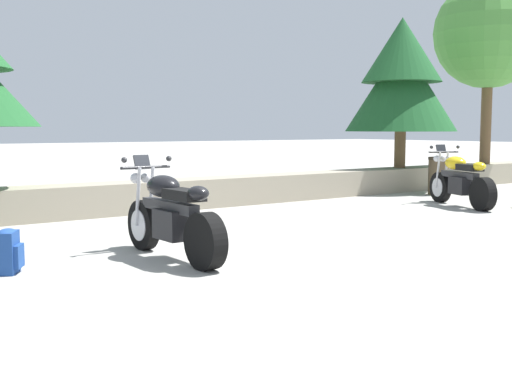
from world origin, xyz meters
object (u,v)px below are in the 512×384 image
at_px(motorcycle_black_centre, 171,217).
at_px(trash_bin, 438,176).
at_px(motorcycle_yellow_far_right, 460,181).
at_px(leafy_tree_mid_right, 495,36).
at_px(rider_backpack, 8,250).
at_px(pine_tree_mid_left, 402,77).

relative_size(motorcycle_black_centre, trash_bin, 2.40).
distance_m(motorcycle_black_centre, motorcycle_yellow_far_right, 7.02).
height_order(motorcycle_yellow_far_right, leafy_tree_mid_right, leafy_tree_mid_right).
bearing_deg(rider_backpack, trash_bin, 14.13).
xyz_separation_m(motorcycle_black_centre, trash_bin, (8.31, 2.84, -0.05)).
xyz_separation_m(pine_tree_mid_left, trash_bin, (-0.12, -1.26, -2.30)).
relative_size(motorcycle_yellow_far_right, rider_backpack, 4.22).
relative_size(motorcycle_black_centre, pine_tree_mid_left, 0.57).
bearing_deg(motorcycle_black_centre, pine_tree_mid_left, 25.92).
xyz_separation_m(motorcycle_black_centre, motorcycle_yellow_far_right, (6.92, 1.20, 0.00)).
xyz_separation_m(motorcycle_yellow_far_right, pine_tree_mid_left, (1.52, 2.90, 2.25)).
bearing_deg(motorcycle_black_centre, rider_backpack, 169.96).
distance_m(rider_backpack, pine_tree_mid_left, 11.14).
distance_m(motorcycle_black_centre, pine_tree_mid_left, 9.65).
height_order(motorcycle_black_centre, trash_bin, motorcycle_black_centre).
distance_m(leafy_tree_mid_right, trash_bin, 5.00).
distance_m(pine_tree_mid_left, trash_bin, 2.63).
distance_m(pine_tree_mid_left, leafy_tree_mid_right, 3.53).
bearing_deg(motorcycle_yellow_far_right, rider_backpack, -174.09).
height_order(motorcycle_black_centre, rider_backpack, motorcycle_black_centre).
xyz_separation_m(leafy_tree_mid_right, trash_bin, (-3.43, -0.99, -3.51)).
distance_m(motorcycle_yellow_far_right, rider_backpack, 8.71).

